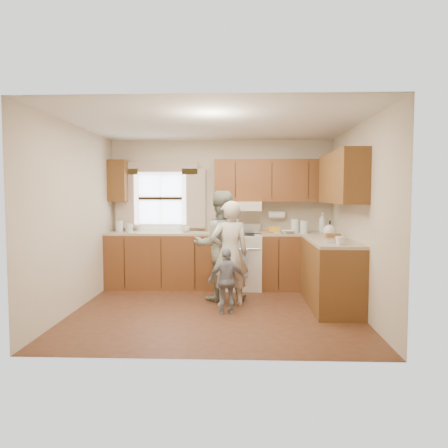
{
  "coord_description": "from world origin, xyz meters",
  "views": [
    {
      "loc": [
        0.34,
        -5.8,
        1.58
      ],
      "look_at": [
        0.1,
        0.4,
        1.15
      ],
      "focal_mm": 35.0,
      "sensor_mm": 36.0,
      "label": 1
    }
  ],
  "objects_px": {
    "stove": "(238,260)",
    "woman_left": "(230,254)",
    "woman_right": "(220,246)",
    "child": "(227,281)"
  },
  "relations": [
    {
      "from": "woman_right",
      "to": "child",
      "type": "bearing_deg",
      "value": 90.93
    },
    {
      "from": "stove",
      "to": "woman_left",
      "type": "bearing_deg",
      "value": -95.64
    },
    {
      "from": "woman_left",
      "to": "stove",
      "type": "bearing_deg",
      "value": -108.93
    },
    {
      "from": "stove",
      "to": "child",
      "type": "height_order",
      "value": "stove"
    },
    {
      "from": "woman_left",
      "to": "woman_right",
      "type": "distance_m",
      "value": 0.38
    },
    {
      "from": "stove",
      "to": "woman_left",
      "type": "distance_m",
      "value": 1.2
    },
    {
      "from": "stove",
      "to": "woman_right",
      "type": "xyz_separation_m",
      "value": [
        -0.26,
        -0.82,
        0.35
      ]
    },
    {
      "from": "stove",
      "to": "child",
      "type": "relative_size",
      "value": 1.23
    },
    {
      "from": "stove",
      "to": "woman_left",
      "type": "xyz_separation_m",
      "value": [
        -0.11,
        -1.16,
        0.28
      ]
    },
    {
      "from": "woman_left",
      "to": "child",
      "type": "distance_m",
      "value": 0.51
    }
  ]
}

